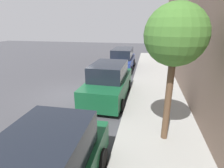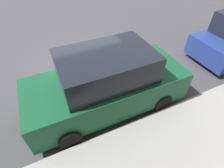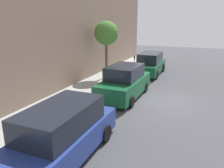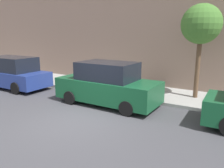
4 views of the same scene
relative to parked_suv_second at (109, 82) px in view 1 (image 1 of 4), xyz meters
name	(u,v)px [view 1 (image 1 of 4)]	position (x,y,z in m)	size (l,w,h in m)	color
ground_plane	(68,95)	(-2.42, -0.13, -0.93)	(60.00, 60.00, 0.00)	#424247
sidewalk	(156,101)	(2.62, -0.13, -0.86)	(3.07, 32.00, 0.15)	#9E9E99
parked_suv_second	(109,82)	(0.00, 0.00, 0.00)	(2.08, 4.83, 1.98)	#14512D
parked_minivan_third	(122,59)	(-0.22, 6.75, -0.01)	(2.02, 4.91, 1.90)	navy
street_tree	(175,37)	(2.77, -3.41, 2.70)	(1.84, 1.84, 4.45)	brown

